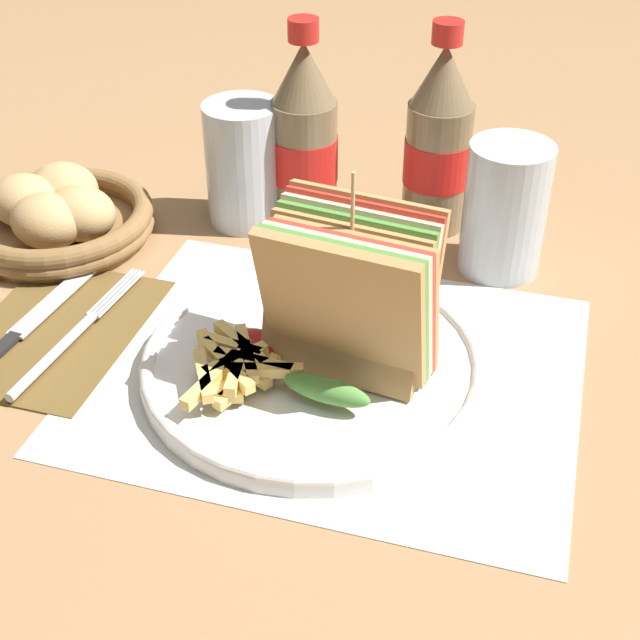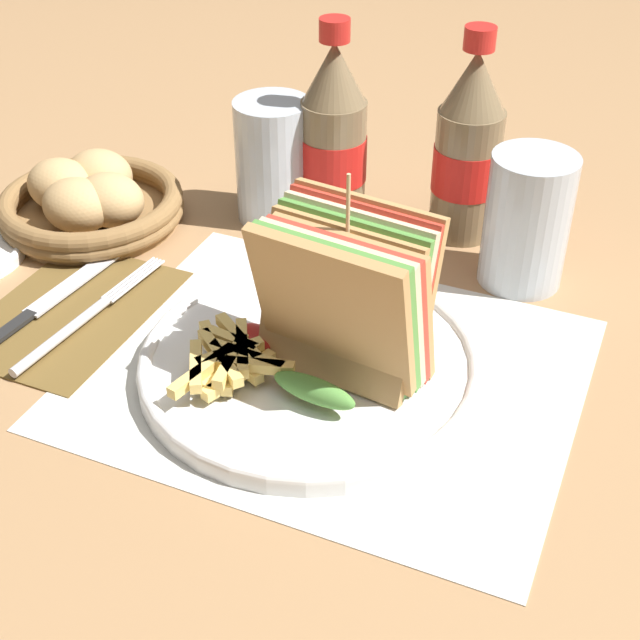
% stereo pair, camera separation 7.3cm
% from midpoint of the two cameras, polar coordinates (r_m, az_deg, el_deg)
% --- Properties ---
extents(ground_plane, '(4.00, 4.00, 0.00)m').
position_cam_midpoint_polar(ground_plane, '(0.76, 3.61, -2.47)').
color(ground_plane, '#9E754C').
extents(placemat, '(0.40, 0.33, 0.00)m').
position_cam_midpoint_polar(placemat, '(0.74, 3.49, -3.46)').
color(placemat, silver).
rests_on(placemat, ground_plane).
extents(plate_main, '(0.28, 0.28, 0.02)m').
position_cam_midpoint_polar(plate_main, '(0.73, 2.23, -2.83)').
color(plate_main, white).
rests_on(plate_main, ground_plane).
extents(club_sandwich, '(0.14, 0.12, 0.17)m').
position_cam_midpoint_polar(club_sandwich, '(0.68, 4.70, 1.17)').
color(club_sandwich, tan).
rests_on(club_sandwich, plate_main).
extents(fries_pile, '(0.10, 0.11, 0.02)m').
position_cam_midpoint_polar(fries_pile, '(0.71, -2.87, -2.58)').
color(fries_pile, '#E5C166').
rests_on(fries_pile, plate_main).
extents(ketchup_blob, '(0.04, 0.04, 0.02)m').
position_cam_midpoint_polar(ketchup_blob, '(0.73, -1.61, -1.30)').
color(ketchup_blob, maroon).
rests_on(ketchup_blob, plate_main).
extents(napkin, '(0.14, 0.20, 0.00)m').
position_cam_midpoint_polar(napkin, '(0.83, -13.28, 0.47)').
color(napkin, brown).
rests_on(napkin, ground_plane).
extents(fork, '(0.03, 0.20, 0.01)m').
position_cam_midpoint_polar(fork, '(0.80, -12.76, -0.27)').
color(fork, silver).
rests_on(fork, napkin).
extents(knife, '(0.03, 0.20, 0.00)m').
position_cam_midpoint_polar(knife, '(0.84, -14.82, 0.99)').
color(knife, black).
rests_on(knife, napkin).
extents(coke_bottle_near, '(0.07, 0.07, 0.21)m').
position_cam_midpoint_polar(coke_bottle_near, '(0.91, 3.22, 11.35)').
color(coke_bottle_near, '#7A6647').
rests_on(coke_bottle_near, ground_plane).
extents(coke_bottle_far, '(0.07, 0.07, 0.21)m').
position_cam_midpoint_polar(coke_bottle_far, '(0.90, 11.79, 10.51)').
color(coke_bottle_far, '#7A6647').
rests_on(coke_bottle_far, ground_plane).
extents(glass_near, '(0.08, 0.08, 0.13)m').
position_cam_midpoint_polar(glass_near, '(0.85, 15.46, 5.60)').
color(glass_near, silver).
rests_on(glass_near, ground_plane).
extents(glass_far, '(0.08, 0.08, 0.13)m').
position_cam_midpoint_polar(glass_far, '(0.93, -0.72, 10.09)').
color(glass_far, silver).
rests_on(glass_far, ground_plane).
extents(bread_basket, '(0.19, 0.19, 0.07)m').
position_cam_midpoint_polar(bread_basket, '(0.95, -12.39, 7.34)').
color(bread_basket, olive).
rests_on(bread_basket, ground_plane).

